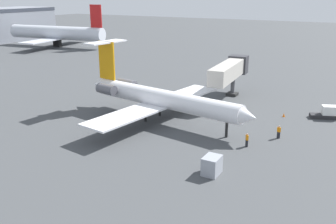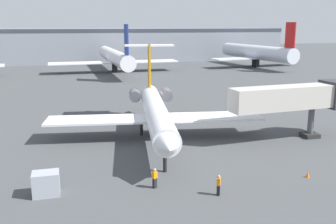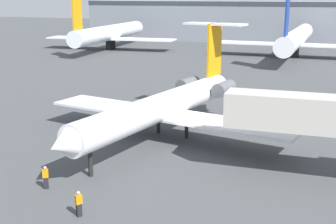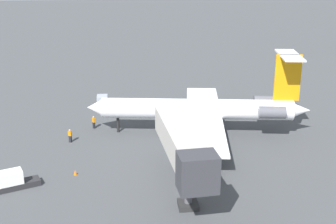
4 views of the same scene
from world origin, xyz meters
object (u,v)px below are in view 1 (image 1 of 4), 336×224
Objects in this scene: ground_crew_marshaller at (279,132)px; traffic_cone_near at (284,115)px; parked_airliner_centre at (57,33)px; jet_bridge at (230,70)px; regional_jet at (158,97)px; baggage_tug_lead at (328,113)px; cargo_container_uld at (212,165)px; ground_crew_loader at (247,140)px.

ground_crew_marshaller is 3.07× the size of traffic_cone_near.
traffic_cone_near is at bearing 8.29° from ground_crew_marshaller.
parked_airliner_centre reaches higher than traffic_cone_near.
jet_bridge is 19.27m from ground_crew_marshaller.
baggage_tug_lead is at bearing -59.72° from regional_jet.
regional_jet is at bearing 47.96° from cargo_container_uld.
traffic_cone_near is (-5.62, -10.57, -4.66)m from jet_bridge.
traffic_cone_near is at bearing -5.77° from ground_crew_loader.
baggage_tug_lead is at bearing -101.55° from jet_bridge.
parked_airliner_centre is (48.78, 67.45, 1.10)m from regional_jet.
parked_airliner_centre is at bearing 67.71° from baggage_tug_lead.
baggage_tug_lead is at bearing -21.29° from ground_crew_marshaller.
jet_bridge is 8.90× the size of ground_crew_loader.
traffic_cone_near is (10.12, -15.55, -3.12)m from regional_jet.
ground_crew_marshaller is 5.25m from ground_crew_loader.
baggage_tug_lead is (11.29, -4.40, -0.02)m from ground_crew_marshaller.
ground_crew_loader is (-4.52, 2.68, 0.00)m from ground_crew_marshaller.
parked_airliner_centre reaches higher than jet_bridge.
baggage_tug_lead is (-3.33, -16.28, -4.09)m from jet_bridge.
baggage_tug_lead is 0.12× the size of parked_airliner_centre.
baggage_tug_lead is 95.94m from parked_airliner_centre.
cargo_container_uld is at bearing 161.82° from baggage_tug_lead.
jet_bridge is at bearing 62.00° from traffic_cone_near.
ground_crew_loader is at bearing 149.36° from ground_crew_marshaller.
regional_jet is at bearing 93.80° from ground_crew_marshaller.
regional_jet is 18.02m from cargo_container_uld.
ground_crew_marshaller and ground_crew_loader have the same top height.
traffic_cone_near is (-2.29, 5.71, -0.56)m from baggage_tug_lead.
ground_crew_loader reaches higher than traffic_cone_near.
cargo_container_uld reaches higher than traffic_cone_near.
parked_airliner_centre is at bearing 65.03° from traffic_cone_near.
cargo_container_uld is 101.07m from parked_airliner_centre.
ground_crew_marshaller is at bearing 158.71° from baggage_tug_lead.
regional_jet is 16.78× the size of ground_crew_loader.
ground_crew_loader is 0.40× the size of baggage_tug_lead.
regional_jet is at bearing 123.06° from traffic_cone_near.
parked_airliner_centre is (38.66, 83.00, 4.22)m from traffic_cone_near.
ground_crew_loader is at bearing -6.18° from cargo_container_uld.
ground_crew_marshaller is 1.00× the size of ground_crew_loader.
cargo_container_uld is at bearing 173.82° from ground_crew_loader.
parked_airliner_centre is (36.36, 88.71, 3.66)m from baggage_tug_lead.
jet_bridge is 17.11m from baggage_tug_lead.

